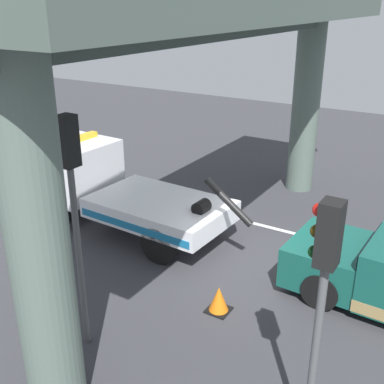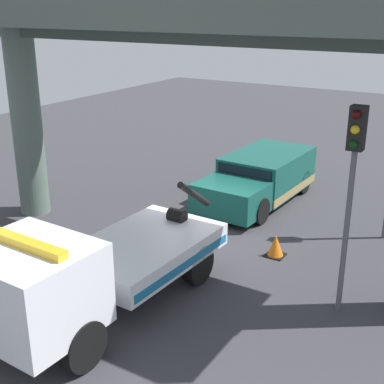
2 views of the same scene
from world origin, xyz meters
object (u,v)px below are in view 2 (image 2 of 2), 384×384
Objects in this scene: tow_truck_white at (86,271)px; traffic_light_far at (353,167)px; towed_van_green at (260,179)px; traffic_cone_orange at (276,246)px.

tow_truck_white is 5.91m from traffic_light_far.
towed_van_green is 7.53m from traffic_light_far.
tow_truck_white reaches higher than traffic_cone_orange.
towed_van_green is 4.36m from traffic_cone_orange.
tow_truck_white is 1.59× the size of traffic_light_far.
traffic_light_far is at bearing 38.80° from towed_van_green.
towed_van_green is 1.15× the size of traffic_light_far.
traffic_light_far reaches higher than towed_van_green.
tow_truck_white is 12.21× the size of traffic_cone_orange.
towed_van_green is at bearing -149.74° from traffic_cone_orange.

